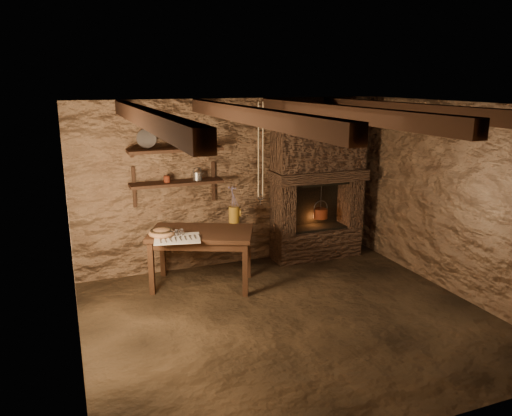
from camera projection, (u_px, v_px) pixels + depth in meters
name	position (u px, v px, depth m)	size (l,w,h in m)	color
floor	(291.00, 320.00, 5.67)	(4.50, 4.50, 0.00)	black
back_wall	(233.00, 183.00, 7.17)	(4.50, 0.04, 2.40)	#4C3323
front_wall	(413.00, 289.00, 3.57)	(4.50, 0.04, 2.40)	#4C3323
left_wall	(71.00, 242.00, 4.58)	(0.04, 4.00, 2.40)	#4C3323
right_wall	(457.00, 200.00, 6.16)	(0.04, 4.00, 2.40)	#4C3323
ceiling	(295.00, 105.00, 5.07)	(4.50, 4.00, 0.04)	black
beam_far_left	(147.00, 118.00, 4.56)	(0.14, 3.95, 0.16)	black
beam_mid_left	(249.00, 115.00, 4.92)	(0.14, 3.95, 0.16)	black
beam_mid_right	(337.00, 113.00, 5.27)	(0.14, 3.95, 0.16)	black
beam_far_right	(415.00, 111.00, 5.62)	(0.14, 3.95, 0.16)	black
shelf_lower	(177.00, 183.00, 6.70)	(1.25, 0.30, 0.04)	black
shelf_upper	(175.00, 150.00, 6.59)	(1.25, 0.30, 0.04)	black
hearth	(318.00, 178.00, 7.40)	(1.43, 0.51, 2.30)	#37251B
work_table	(202.00, 257.00, 6.52)	(1.50, 1.22, 0.75)	#321D11
linen_cloth	(177.00, 239.00, 6.13)	(0.56, 0.45, 0.01)	beige
pewter_cutlery_row	(178.00, 238.00, 6.11)	(0.47, 0.18, 0.01)	gray
drinking_glasses	(177.00, 233.00, 6.22)	(0.18, 0.05, 0.07)	white
stoneware_jug	(234.00, 207.00, 6.79)	(0.19, 0.19, 0.51)	#A77820
wooden_bowl	(162.00, 233.00, 6.23)	(0.33, 0.33, 0.12)	#9D6A44
iron_stockpot	(191.00, 141.00, 6.64)	(0.21, 0.21, 0.16)	#302D2A
tin_pan	(146.00, 139.00, 6.52)	(0.26, 0.26, 0.03)	#A1A09B
small_kettle	(197.00, 176.00, 6.79)	(0.16, 0.12, 0.17)	#A1A09B
rusty_tin	(167.00, 179.00, 6.64)	(0.09, 0.09, 0.09)	#612213
red_pot	(321.00, 213.00, 7.50)	(0.26, 0.26, 0.54)	maroon
hanging_ropes	(261.00, 150.00, 6.18)	(0.08, 0.08, 1.20)	beige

